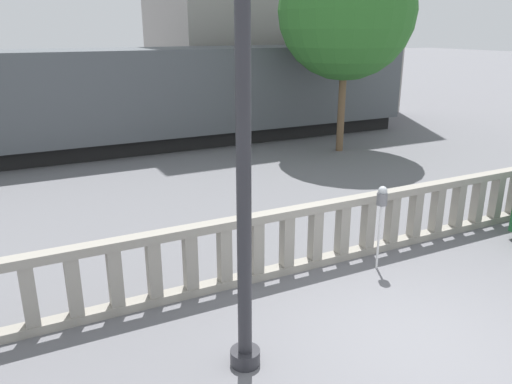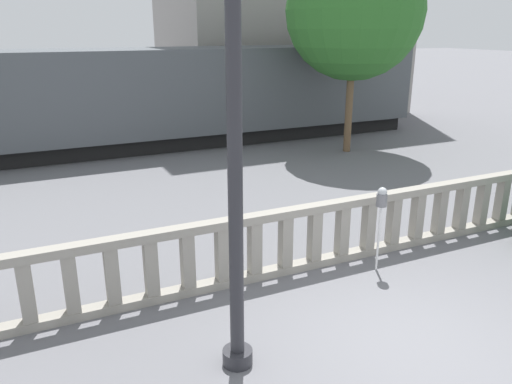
{
  "view_description": "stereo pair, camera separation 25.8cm",
  "coord_description": "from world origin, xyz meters",
  "px_view_note": "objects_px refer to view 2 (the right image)",
  "views": [
    {
      "loc": [
        -4.67,
        -4.24,
        4.15
      ],
      "look_at": [
        -0.69,
        3.67,
        1.23
      ],
      "focal_mm": 35.0,
      "sensor_mm": 36.0,
      "label": 1
    },
    {
      "loc": [
        -4.43,
        -4.35,
        4.15
      ],
      "look_at": [
        -0.69,
        3.67,
        1.23
      ],
      "focal_mm": 35.0,
      "sensor_mm": 36.0,
      "label": 2
    }
  ],
  "objects_px": {
    "lamppost": "(235,164)",
    "train_near": "(169,95)",
    "tree_left": "(355,10)",
    "parking_meter": "(381,203)"
  },
  "relations": [
    {
      "from": "tree_left",
      "to": "lamppost",
      "type": "bearing_deg",
      "value": -131.33
    },
    {
      "from": "lamppost",
      "to": "train_near",
      "type": "distance_m",
      "value": 13.0
    },
    {
      "from": "tree_left",
      "to": "parking_meter",
      "type": "bearing_deg",
      "value": -121.48
    },
    {
      "from": "parking_meter",
      "to": "tree_left",
      "type": "bearing_deg",
      "value": 58.52
    },
    {
      "from": "lamppost",
      "to": "train_near",
      "type": "height_order",
      "value": "lamppost"
    },
    {
      "from": "lamppost",
      "to": "tree_left",
      "type": "xyz_separation_m",
      "value": [
        8.07,
        9.18,
        2.0
      ]
    },
    {
      "from": "lamppost",
      "to": "train_near",
      "type": "bearing_deg",
      "value": 77.85
    },
    {
      "from": "parking_meter",
      "to": "train_near",
      "type": "relative_size",
      "value": 0.08
    },
    {
      "from": "lamppost",
      "to": "parking_meter",
      "type": "xyz_separation_m",
      "value": [
        3.3,
        1.38,
        -1.41
      ]
    },
    {
      "from": "lamppost",
      "to": "parking_meter",
      "type": "distance_m",
      "value": 3.84
    }
  ]
}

